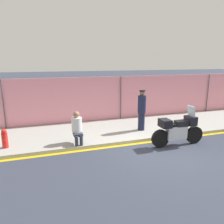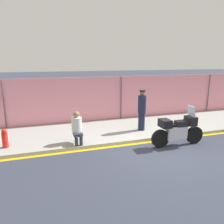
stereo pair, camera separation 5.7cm
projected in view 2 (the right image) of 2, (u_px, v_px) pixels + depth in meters
name	position (u px, v px, depth m)	size (l,w,h in m)	color
ground_plane	(162.00, 151.00, 8.03)	(120.00, 120.00, 0.00)	#333847
sidewalk	(133.00, 128.00, 10.56)	(42.97, 3.35, 0.13)	#9E9E99
curb_paint_stripe	(150.00, 142.00, 8.94)	(42.97, 0.18, 0.01)	gold
storefront_fence	(120.00, 99.00, 11.92)	(40.82, 0.17, 2.43)	pink
motorcycle	(178.00, 130.00, 8.47)	(2.22, 0.53, 1.55)	black
officer_standing	(142.00, 110.00, 9.87)	(0.37, 0.37, 1.84)	#191E38
person_seated_on_curb	(77.00, 126.00, 8.39)	(0.40, 0.65, 1.24)	#2D3342
fire_hydrant	(5.00, 138.00, 7.99)	(0.21, 0.27, 0.71)	red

